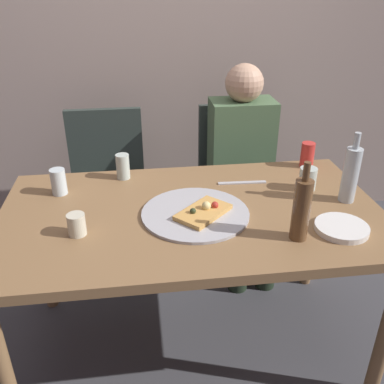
# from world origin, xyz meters

# --- Properties ---
(ground_plane) EXTENTS (8.00, 8.00, 0.00)m
(ground_plane) POSITION_xyz_m (0.00, 0.00, 0.00)
(ground_plane) COLOR #424247
(back_wall) EXTENTS (6.00, 0.10, 2.60)m
(back_wall) POSITION_xyz_m (0.00, 1.29, 1.30)
(back_wall) COLOR gray
(back_wall) RESTS_ON ground_plane
(dining_table) EXTENTS (1.54, 0.87, 0.74)m
(dining_table) POSITION_xyz_m (0.00, 0.00, 0.66)
(dining_table) COLOR olive
(dining_table) RESTS_ON ground_plane
(pizza_tray) EXTENTS (0.43, 0.43, 0.01)m
(pizza_tray) POSITION_xyz_m (0.01, -0.03, 0.75)
(pizza_tray) COLOR #ADADB2
(pizza_tray) RESTS_ON dining_table
(pizza_slice_last) EXTENTS (0.25, 0.25, 0.05)m
(pizza_slice_last) POSITION_xyz_m (0.04, -0.05, 0.76)
(pizza_slice_last) COLOR tan
(pizza_slice_last) RESTS_ON pizza_tray
(wine_bottle) EXTENTS (0.07, 0.07, 0.30)m
(wine_bottle) POSITION_xyz_m (0.65, -0.00, 0.86)
(wine_bottle) COLOR #B2BCC1
(wine_bottle) RESTS_ON dining_table
(beer_bottle) EXTENTS (0.06, 0.06, 0.30)m
(beer_bottle) POSITION_xyz_m (0.35, -0.25, 0.86)
(beer_bottle) COLOR brown
(beer_bottle) RESTS_ON dining_table
(tumbler_near) EXTENTS (0.07, 0.07, 0.08)m
(tumbler_near) POSITION_xyz_m (-0.44, -0.12, 0.78)
(tumbler_near) COLOR beige
(tumbler_near) RESTS_ON dining_table
(tumbler_far) EXTENTS (0.08, 0.08, 0.10)m
(tumbler_far) POSITION_xyz_m (0.53, 0.12, 0.79)
(tumbler_far) COLOR #B7C6BC
(tumbler_far) RESTS_ON dining_table
(wine_glass) EXTENTS (0.07, 0.07, 0.11)m
(wine_glass) POSITION_xyz_m (-0.55, 0.22, 0.80)
(wine_glass) COLOR silver
(wine_glass) RESTS_ON dining_table
(short_glass) EXTENTS (0.06, 0.06, 0.12)m
(short_glass) POSITION_xyz_m (-0.28, 0.35, 0.80)
(short_glass) COLOR #B7C6BC
(short_glass) RESTS_ON dining_table
(soda_can) EXTENTS (0.07, 0.07, 0.12)m
(soda_can) POSITION_xyz_m (0.62, 0.36, 0.80)
(soda_can) COLOR red
(soda_can) RESTS_ON dining_table
(plate_stack) EXTENTS (0.20, 0.20, 0.02)m
(plate_stack) POSITION_xyz_m (0.53, -0.22, 0.75)
(plate_stack) COLOR white
(plate_stack) RESTS_ON dining_table
(table_knife) EXTENTS (0.22, 0.03, 0.01)m
(table_knife) POSITION_xyz_m (0.26, 0.22, 0.74)
(table_knife) COLOR #B7B7BC
(table_knife) RESTS_ON dining_table
(chair_left) EXTENTS (0.44, 0.44, 0.90)m
(chair_left) POSITION_xyz_m (-0.39, 0.83, 0.51)
(chair_left) COLOR #2D3833
(chair_left) RESTS_ON ground_plane
(chair_right) EXTENTS (0.44, 0.44, 0.90)m
(chair_right) POSITION_xyz_m (0.39, 0.83, 0.51)
(chair_right) COLOR #2D3833
(chair_right) RESTS_ON ground_plane
(guest_in_sweater) EXTENTS (0.36, 0.56, 1.17)m
(guest_in_sweater) POSITION_xyz_m (0.39, 0.68, 0.64)
(guest_in_sweater) COLOR #4C6B47
(guest_in_sweater) RESTS_ON ground_plane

